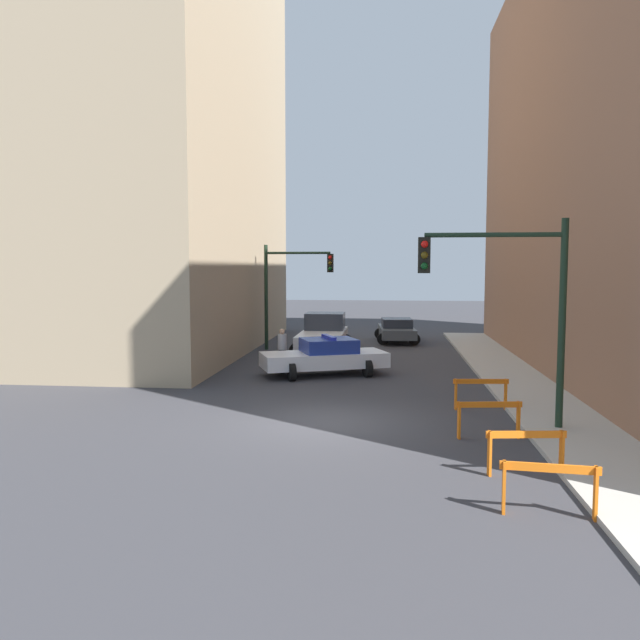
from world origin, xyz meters
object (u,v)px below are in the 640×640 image
object	(u,v)px
police_car	(325,356)
white_truck	(323,335)
barrier_corner	(481,389)
traffic_light_far	(288,281)
barrier_mid	(526,445)
pedestrian_crossing	(282,348)
traffic_light_near	(514,291)
barrier_back	(489,413)
barrier_front	(549,481)
parked_car_near	(396,330)

from	to	relation	value
police_car	white_truck	world-z (taller)	white_truck
barrier_corner	traffic_light_far	bearing A→B (deg)	121.76
traffic_light_far	barrier_corner	bearing A→B (deg)	-58.24
police_car	barrier_mid	world-z (taller)	police_car
white_truck	pedestrian_crossing	world-z (taller)	white_truck
traffic_light_near	barrier_back	bearing A→B (deg)	-129.63
barrier_mid	barrier_corner	distance (m)	5.73
traffic_light_near	pedestrian_crossing	world-z (taller)	traffic_light_near
police_car	barrier_front	distance (m)	13.97
barrier_front	barrier_back	xyz separation A→B (m)	(-0.23, 4.73, 0.00)
police_car	parked_car_near	distance (m)	11.21
traffic_light_far	barrier_corner	distance (m)	14.71
traffic_light_near	parked_car_near	world-z (taller)	traffic_light_near
pedestrian_crossing	white_truck	bearing A→B (deg)	-16.86
barrier_front	barrier_mid	distance (m)	2.08
police_car	barrier_front	xyz separation A→B (m)	(5.02, -13.03, -0.11)
barrier_mid	barrier_corner	bearing A→B (deg)	90.43
white_truck	barrier_corner	distance (m)	12.34
traffic_light_far	police_car	bearing A→B (deg)	-70.07
white_truck	pedestrian_crossing	size ratio (longest dim) A/B	3.26
police_car	barrier_front	size ratio (longest dim) A/B	3.16
barrier_mid	parked_car_near	bearing A→B (deg)	95.86
traffic_light_far	police_car	world-z (taller)	traffic_light_far
police_car	parked_car_near	world-z (taller)	police_car
traffic_light_near	white_truck	bearing A→B (deg)	114.93
white_truck	barrier_front	distance (m)	19.59
pedestrian_crossing	barrier_front	size ratio (longest dim) A/B	1.04
pedestrian_crossing	barrier_back	bearing A→B (deg)	-147.29
barrier_front	barrier_corner	distance (m)	7.80
parked_car_near	pedestrian_crossing	xyz separation A→B (m)	(-4.69, -9.75, 0.19)
white_truck	barrier_back	bearing A→B (deg)	-68.52
traffic_light_far	barrier_back	bearing A→B (deg)	-64.44
pedestrian_crossing	barrier_back	distance (m)	11.50
barrier_front	traffic_light_near	bearing A→B (deg)	85.36
traffic_light_near	white_truck	distance (m)	14.78
barrier_back	barrier_mid	bearing A→B (deg)	-83.56
white_truck	barrier_front	bearing A→B (deg)	-72.90
police_car	barrier_corner	bearing A→B (deg)	-157.74
traffic_light_far	pedestrian_crossing	bearing A→B (deg)	-83.15
barrier_front	police_car	bearing A→B (deg)	111.08
white_truck	traffic_light_far	bearing A→B (deg)	144.99
white_truck	parked_car_near	world-z (taller)	white_truck
traffic_light_far	barrier_mid	xyz separation A→B (m)	(7.65, -18.01, -2.78)
pedestrian_crossing	traffic_light_far	bearing A→B (deg)	4.34
traffic_light_near	barrier_back	xyz separation A→B (m)	(-0.68, -0.83, -2.91)
traffic_light_near	police_car	bearing A→B (deg)	126.20
police_car	barrier_back	world-z (taller)	police_car
traffic_light_near	pedestrian_crossing	xyz separation A→B (m)	(-7.31, 8.57, -2.67)
parked_car_near	barrier_mid	distance (m)	21.91
parked_car_near	pedestrian_crossing	size ratio (longest dim) A/B	2.66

